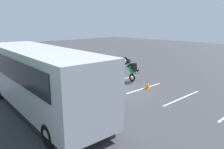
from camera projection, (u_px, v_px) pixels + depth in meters
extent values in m
plane|color=#38383D|center=(119.00, 91.00, 14.40)|extent=(80.00, 80.00, 0.00)
cube|color=#B7BABF|center=(40.00, 77.00, 10.63)|extent=(9.74, 3.20, 2.80)
cube|color=black|center=(11.00, 55.00, 14.01)|extent=(0.22, 2.10, 1.23)
cube|color=black|center=(62.00, 63.00, 11.30)|extent=(8.03, 0.64, 1.01)
cube|color=black|center=(12.00, 69.00, 9.70)|extent=(8.03, 0.64, 1.01)
cube|color=#1959B2|center=(64.00, 83.00, 11.56)|extent=(8.41, 0.65, 0.28)
cube|color=black|center=(42.00, 107.00, 11.01)|extent=(8.96, 2.95, 0.45)
torus|color=black|center=(38.00, 84.00, 14.15)|extent=(1.02, 0.39, 1.00)
torus|color=black|center=(1.00, 91.00, 12.73)|extent=(1.02, 0.39, 1.00)
torus|color=black|center=(99.00, 118.00, 9.17)|extent=(1.02, 0.39, 1.00)
torus|color=black|center=(49.00, 135.00, 7.75)|extent=(1.02, 0.39, 1.00)
cylinder|color=black|center=(115.00, 99.00, 11.50)|extent=(0.14, 0.14, 0.77)
cube|color=black|center=(115.00, 106.00, 11.63)|extent=(0.15, 0.27, 0.10)
cylinder|color=black|center=(118.00, 100.00, 11.41)|extent=(0.14, 0.14, 0.77)
cube|color=black|center=(118.00, 107.00, 11.54)|extent=(0.15, 0.27, 0.10)
cube|color=navy|center=(116.00, 87.00, 11.29)|extent=(0.43, 0.35, 0.64)
cylinder|color=navy|center=(113.00, 86.00, 11.42)|extent=(0.11, 0.11, 0.61)
sphere|color=tan|center=(113.00, 91.00, 11.49)|extent=(0.11, 0.11, 0.09)
cylinder|color=navy|center=(120.00, 87.00, 11.15)|extent=(0.11, 0.11, 0.61)
sphere|color=tan|center=(120.00, 93.00, 11.22)|extent=(0.11, 0.11, 0.09)
sphere|color=tan|center=(116.00, 78.00, 11.18)|extent=(0.27, 0.27, 0.23)
cylinder|color=black|center=(103.00, 95.00, 12.02)|extent=(0.14, 0.14, 0.79)
cube|color=black|center=(103.00, 102.00, 12.16)|extent=(0.14, 0.27, 0.10)
cylinder|color=black|center=(105.00, 96.00, 11.93)|extent=(0.14, 0.14, 0.79)
cube|color=black|center=(105.00, 103.00, 12.07)|extent=(0.14, 0.27, 0.10)
cube|color=#D8F233|center=(104.00, 83.00, 11.81)|extent=(0.42, 0.34, 0.66)
cube|color=silver|center=(104.00, 83.00, 11.81)|extent=(0.44, 0.36, 0.06)
cylinder|color=#D8F233|center=(100.00, 82.00, 11.94)|extent=(0.10, 0.10, 0.63)
sphere|color=tan|center=(100.00, 88.00, 12.01)|extent=(0.10, 0.10, 0.09)
cylinder|color=#D8F233|center=(107.00, 84.00, 11.67)|extent=(0.10, 0.10, 0.63)
sphere|color=tan|center=(107.00, 89.00, 11.74)|extent=(0.10, 0.10, 0.09)
sphere|color=tan|center=(104.00, 75.00, 11.70)|extent=(0.28, 0.28, 0.24)
cylinder|color=black|center=(91.00, 92.00, 12.73)|extent=(0.13, 0.13, 0.76)
cube|color=black|center=(91.00, 98.00, 12.86)|extent=(0.13, 0.27, 0.10)
cylinder|color=black|center=(93.00, 92.00, 12.63)|extent=(0.13, 0.13, 0.76)
cube|color=black|center=(93.00, 99.00, 12.76)|extent=(0.13, 0.27, 0.10)
cube|color=navy|center=(91.00, 81.00, 12.51)|extent=(0.41, 0.32, 0.63)
cylinder|color=navy|center=(88.00, 80.00, 12.66)|extent=(0.10, 0.10, 0.60)
sphere|color=tan|center=(89.00, 85.00, 12.73)|extent=(0.10, 0.10, 0.09)
cylinder|color=navy|center=(94.00, 81.00, 12.37)|extent=(0.10, 0.10, 0.60)
sphere|color=tan|center=(94.00, 86.00, 12.44)|extent=(0.10, 0.10, 0.09)
sphere|color=tan|center=(91.00, 73.00, 12.41)|extent=(0.25, 0.25, 0.23)
cylinder|color=black|center=(81.00, 88.00, 13.51)|extent=(0.12, 0.12, 0.76)
cube|color=black|center=(82.00, 94.00, 13.63)|extent=(0.10, 0.26, 0.10)
cylinder|color=black|center=(83.00, 88.00, 13.40)|extent=(0.12, 0.12, 0.76)
cube|color=black|center=(84.00, 94.00, 13.52)|extent=(0.10, 0.26, 0.10)
cube|color=#3F594C|center=(82.00, 77.00, 13.29)|extent=(0.38, 0.28, 0.63)
cylinder|color=#3F594C|center=(80.00, 76.00, 13.45)|extent=(0.09, 0.09, 0.60)
sphere|color=tan|center=(80.00, 81.00, 13.52)|extent=(0.09, 0.09, 0.09)
cylinder|color=#3F594C|center=(84.00, 78.00, 13.12)|extent=(0.09, 0.09, 0.60)
sphere|color=tan|center=(84.00, 82.00, 13.19)|extent=(0.09, 0.09, 0.09)
sphere|color=tan|center=(82.00, 70.00, 13.18)|extent=(0.23, 0.23, 0.23)
cylinder|color=black|center=(76.00, 85.00, 14.04)|extent=(0.13, 0.13, 0.75)
cube|color=black|center=(77.00, 91.00, 14.16)|extent=(0.13, 0.27, 0.10)
cylinder|color=black|center=(78.00, 86.00, 13.92)|extent=(0.13, 0.13, 0.75)
cube|color=black|center=(78.00, 92.00, 14.04)|extent=(0.13, 0.27, 0.10)
cube|color=maroon|center=(77.00, 76.00, 13.82)|extent=(0.41, 0.33, 0.62)
cylinder|color=maroon|center=(75.00, 75.00, 14.00)|extent=(0.10, 0.10, 0.59)
sphere|color=tan|center=(75.00, 79.00, 14.07)|extent=(0.10, 0.10, 0.09)
cylinder|color=maroon|center=(78.00, 76.00, 13.63)|extent=(0.10, 0.10, 0.59)
sphere|color=tan|center=(79.00, 81.00, 13.70)|extent=(0.10, 0.10, 0.09)
sphere|color=tan|center=(76.00, 69.00, 13.72)|extent=(0.25, 0.25, 0.22)
torus|color=black|center=(52.00, 87.00, 14.33)|extent=(0.61, 0.20, 0.60)
cylinder|color=silver|center=(52.00, 87.00, 14.33)|extent=(0.13, 0.11, 0.12)
torus|color=black|center=(66.00, 91.00, 13.45)|extent=(0.61, 0.20, 0.60)
cylinder|color=silver|center=(66.00, 91.00, 13.45)|extent=(0.13, 0.13, 0.12)
cylinder|color=silver|center=(52.00, 82.00, 14.21)|extent=(0.32, 0.09, 0.67)
cube|color=red|center=(58.00, 84.00, 13.85)|extent=(0.87, 0.38, 0.36)
cube|color=black|center=(63.00, 84.00, 13.56)|extent=(0.54, 0.28, 0.20)
cylinder|color=silver|center=(60.00, 88.00, 13.58)|extent=(0.46, 0.14, 0.08)
cylinder|color=black|center=(52.00, 77.00, 14.11)|extent=(0.11, 0.58, 0.04)
torus|color=black|center=(132.00, 78.00, 16.65)|extent=(0.61, 0.16, 0.60)
cylinder|color=silver|center=(132.00, 78.00, 16.65)|extent=(0.12, 0.11, 0.12)
torus|color=black|center=(125.00, 61.00, 16.92)|extent=(0.83, 0.17, 0.83)
cylinder|color=silver|center=(125.00, 61.00, 16.92)|extent=(0.13, 0.13, 0.12)
cylinder|color=silver|center=(135.00, 75.00, 16.40)|extent=(0.70, 0.09, 0.18)
cube|color=#198C33|center=(132.00, 68.00, 16.53)|extent=(0.77, 0.32, 0.90)
cube|color=black|center=(130.00, 63.00, 16.58)|extent=(0.46, 0.24, 0.55)
cylinder|color=silver|center=(129.00, 65.00, 16.84)|extent=(0.31, 0.10, 0.42)
cylinder|color=black|center=(137.00, 73.00, 16.18)|extent=(0.07, 0.58, 0.04)
cube|color=black|center=(134.00, 66.00, 16.32)|extent=(0.43, 0.36, 0.48)
sphere|color=black|center=(137.00, 70.00, 16.11)|extent=(0.27, 0.27, 0.26)
cylinder|color=black|center=(133.00, 70.00, 16.15)|extent=(0.45, 0.11, 0.26)
cylinder|color=black|center=(129.00, 66.00, 16.48)|extent=(0.40, 0.12, 0.30)
cylinder|color=black|center=(137.00, 69.00, 16.39)|extent=(0.45, 0.11, 0.26)
cylinder|color=black|center=(132.00, 65.00, 16.71)|extent=(0.40, 0.12, 0.30)
cube|color=orange|center=(147.00, 88.00, 14.93)|extent=(0.34, 0.34, 0.03)
cone|color=orange|center=(148.00, 84.00, 14.86)|extent=(0.26, 0.26, 0.60)
cylinder|color=white|center=(148.00, 84.00, 14.86)|extent=(0.19, 0.19, 0.07)
cube|color=white|center=(182.00, 98.00, 13.02)|extent=(0.27, 3.94, 0.01)
cube|color=white|center=(144.00, 88.00, 14.99)|extent=(0.25, 3.57, 0.01)
cube|color=white|center=(116.00, 80.00, 16.96)|extent=(0.30, 4.65, 0.01)
cube|color=white|center=(93.00, 74.00, 18.93)|extent=(0.31, 4.96, 0.01)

